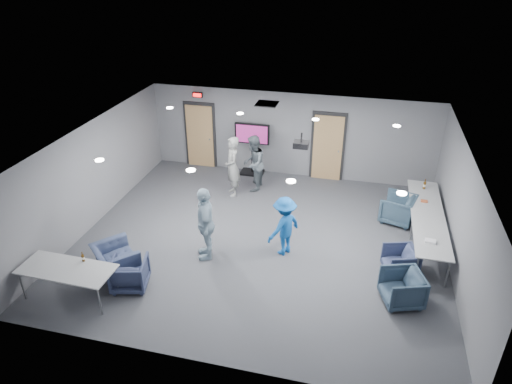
% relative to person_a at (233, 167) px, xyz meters
% --- Properties ---
extents(floor, '(9.00, 9.00, 0.00)m').
position_rel_person_a_xyz_m(floor, '(1.38, -2.22, -0.90)').
color(floor, '#37393F').
rests_on(floor, ground).
extents(ceiling, '(9.00, 9.00, 0.00)m').
position_rel_person_a_xyz_m(ceiling, '(1.38, -2.22, 1.80)').
color(ceiling, silver).
rests_on(ceiling, wall_back).
extents(wall_back, '(9.00, 0.02, 2.70)m').
position_rel_person_a_xyz_m(wall_back, '(1.38, 1.78, 0.45)').
color(wall_back, slate).
rests_on(wall_back, floor).
extents(wall_front, '(9.00, 0.02, 2.70)m').
position_rel_person_a_xyz_m(wall_front, '(1.38, -6.22, 0.45)').
color(wall_front, slate).
rests_on(wall_front, floor).
extents(wall_left, '(0.02, 8.00, 2.70)m').
position_rel_person_a_xyz_m(wall_left, '(-3.12, -2.22, 0.45)').
color(wall_left, slate).
rests_on(wall_left, floor).
extents(wall_right, '(0.02, 8.00, 2.70)m').
position_rel_person_a_xyz_m(wall_right, '(5.88, -2.22, 0.45)').
color(wall_right, slate).
rests_on(wall_right, floor).
extents(door_left, '(1.06, 0.17, 2.24)m').
position_rel_person_a_xyz_m(door_left, '(-1.62, 1.73, 0.16)').
color(door_left, black).
rests_on(door_left, wall_back).
extents(door_right, '(1.06, 0.17, 2.24)m').
position_rel_person_a_xyz_m(door_right, '(2.58, 1.73, 0.16)').
color(door_right, black).
rests_on(door_right, wall_back).
extents(exit_sign, '(0.32, 0.08, 0.16)m').
position_rel_person_a_xyz_m(exit_sign, '(-1.62, 1.71, 1.55)').
color(exit_sign, black).
rests_on(exit_sign, wall_back).
extents(hvac_diffuser, '(0.60, 0.60, 0.03)m').
position_rel_person_a_xyz_m(hvac_diffuser, '(0.88, 0.58, 1.78)').
color(hvac_diffuser, black).
rests_on(hvac_diffuser, ceiling).
extents(downlights, '(6.18, 3.78, 0.02)m').
position_rel_person_a_xyz_m(downlights, '(1.38, -2.22, 1.78)').
color(downlights, white).
rests_on(downlights, ceiling).
extents(person_a, '(0.67, 0.78, 1.81)m').
position_rel_person_a_xyz_m(person_a, '(0.00, 0.00, 0.00)').
color(person_a, gray).
rests_on(person_a, floor).
extents(person_b, '(0.68, 0.86, 1.72)m').
position_rel_person_a_xyz_m(person_b, '(0.51, 0.46, -0.05)').
color(person_b, slate).
rests_on(person_b, floor).
extents(person_c, '(0.79, 1.16, 1.82)m').
position_rel_person_a_xyz_m(person_c, '(0.28, -3.15, 0.01)').
color(person_c, '#9AB3C6').
rests_on(person_c, floor).
extents(person_d, '(1.00, 1.11, 1.50)m').
position_rel_person_a_xyz_m(person_d, '(2.03, -2.58, -0.16)').
color(person_d, '#18519D').
rests_on(person_d, floor).
extents(chair_right_a, '(1.04, 1.02, 0.77)m').
position_rel_person_a_xyz_m(chair_right_a, '(4.73, -0.43, -0.52)').
color(chair_right_a, '#354A5C').
rests_on(chair_right_a, floor).
extents(chair_right_b, '(0.87, 0.86, 0.64)m').
position_rel_person_a_xyz_m(chair_right_b, '(4.73, -2.72, -0.59)').
color(chair_right_b, '#374060').
rests_on(chair_right_b, floor).
extents(chair_right_c, '(1.00, 0.98, 0.72)m').
position_rel_person_a_xyz_m(chair_right_c, '(4.73, -3.74, -0.54)').
color(chair_right_c, '#314355').
rests_on(chair_right_c, floor).
extents(chair_front_a, '(0.91, 0.93, 0.70)m').
position_rel_person_a_xyz_m(chair_front_a, '(-0.96, -4.62, -0.56)').
color(chair_front_a, '#323956').
rests_on(chair_front_a, floor).
extents(chair_front_b, '(1.33, 1.32, 0.65)m').
position_rel_person_a_xyz_m(chair_front_b, '(-1.52, -4.22, -0.58)').
color(chair_front_b, '#37425F').
rests_on(chair_front_b, floor).
extents(table_right_a, '(0.79, 1.89, 0.73)m').
position_rel_person_a_xyz_m(table_right_a, '(5.38, -0.23, -0.22)').
color(table_right_a, '#B7B9BC').
rests_on(table_right_a, floor).
extents(table_right_b, '(0.80, 1.91, 0.73)m').
position_rel_person_a_xyz_m(table_right_b, '(5.38, -2.13, -0.22)').
color(table_right_b, '#B7B9BC').
rests_on(table_right_b, floor).
extents(table_front_left, '(1.99, 0.86, 0.73)m').
position_rel_person_a_xyz_m(table_front_left, '(-2.02, -5.22, -0.22)').
color(table_front_left, '#B7B9BC').
rests_on(table_front_left, floor).
extents(bottle_front, '(0.06, 0.06, 0.23)m').
position_rel_person_a_xyz_m(bottle_front, '(-1.81, -4.92, -0.09)').
color(bottle_front, '#4E320D').
rests_on(bottle_front, table_front_left).
extents(bottle_right, '(0.08, 0.08, 0.29)m').
position_rel_person_a_xyz_m(bottle_right, '(5.38, 0.24, -0.07)').
color(bottle_right, '#4E320D').
rests_on(bottle_right, table_right_a).
extents(snack_box, '(0.17, 0.12, 0.04)m').
position_rel_person_a_xyz_m(snack_box, '(5.33, -0.52, -0.16)').
color(snack_box, '#B9562E').
rests_on(snack_box, table_right_a).
extents(wrapper, '(0.25, 0.19, 0.05)m').
position_rel_person_a_xyz_m(wrapper, '(5.33, -2.43, -0.15)').
color(wrapper, white).
rests_on(wrapper, table_right_b).
extents(tv_stand, '(1.11, 0.53, 1.71)m').
position_rel_person_a_xyz_m(tv_stand, '(0.20, 1.52, 0.06)').
color(tv_stand, black).
rests_on(tv_stand, floor).
extents(projector, '(0.36, 0.35, 0.36)m').
position_rel_person_a_xyz_m(projector, '(2.19, -1.48, 1.50)').
color(projector, black).
rests_on(projector, ceiling).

